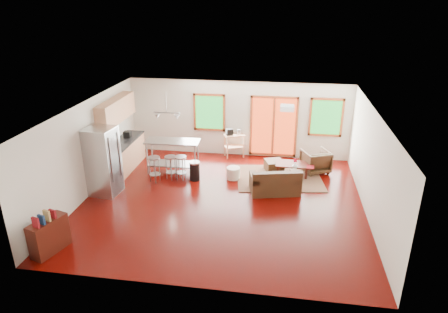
# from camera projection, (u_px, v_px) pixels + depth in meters

# --- Properties ---
(floor) EXTENTS (7.50, 7.00, 0.02)m
(floor) POSITION_uv_depth(u_px,v_px,m) (222.00, 202.00, 10.88)
(floor) COLOR #350200
(floor) RESTS_ON ground
(ceiling) EXTENTS (7.50, 7.00, 0.02)m
(ceiling) POSITION_uv_depth(u_px,v_px,m) (222.00, 108.00, 9.90)
(ceiling) COLOR silver
(ceiling) RESTS_ON ground
(back_wall) EXTENTS (7.50, 0.02, 2.60)m
(back_wall) POSITION_uv_depth(u_px,v_px,m) (238.00, 119.00, 13.60)
(back_wall) COLOR beige
(back_wall) RESTS_ON ground
(left_wall) EXTENTS (0.02, 7.00, 2.60)m
(left_wall) POSITION_uv_depth(u_px,v_px,m) (87.00, 149.00, 10.92)
(left_wall) COLOR beige
(left_wall) RESTS_ON ground
(right_wall) EXTENTS (0.02, 7.00, 2.60)m
(right_wall) POSITION_uv_depth(u_px,v_px,m) (372.00, 166.00, 9.85)
(right_wall) COLOR beige
(right_wall) RESTS_ON ground
(front_wall) EXTENTS (7.50, 0.02, 2.60)m
(front_wall) POSITION_uv_depth(u_px,v_px,m) (192.00, 230.00, 7.17)
(front_wall) COLOR beige
(front_wall) RESTS_ON ground
(window_left) EXTENTS (1.10, 0.05, 1.30)m
(window_left) POSITION_uv_depth(u_px,v_px,m) (209.00, 112.00, 13.62)
(window_left) COLOR #14501A
(window_left) RESTS_ON back_wall
(french_doors) EXTENTS (1.60, 0.05, 2.10)m
(french_doors) POSITION_uv_depth(u_px,v_px,m) (273.00, 127.00, 13.46)
(french_doors) COLOR #A52F11
(french_doors) RESTS_ON back_wall
(window_right) EXTENTS (1.10, 0.05, 1.30)m
(window_right) POSITION_uv_depth(u_px,v_px,m) (326.00, 117.00, 13.07)
(window_right) COLOR #14501A
(window_right) RESTS_ON back_wall
(rug) EXTENTS (2.81, 2.32, 0.03)m
(rug) POSITION_uv_depth(u_px,v_px,m) (279.00, 178.00, 12.25)
(rug) COLOR #4E603C
(rug) RESTS_ON floor
(loveseat) EXTENTS (1.52, 1.07, 0.73)m
(loveseat) POSITION_uv_depth(u_px,v_px,m) (275.00, 183.00, 11.28)
(loveseat) COLOR black
(loveseat) RESTS_ON floor
(coffee_table) EXTENTS (1.03, 0.63, 0.41)m
(coffee_table) POSITION_uv_depth(u_px,v_px,m) (292.00, 165.00, 12.31)
(coffee_table) COLOR #350F09
(coffee_table) RESTS_ON floor
(armchair) EXTENTS (1.00, 0.97, 0.80)m
(armchair) POSITION_uv_depth(u_px,v_px,m) (316.00, 160.00, 12.56)
(armchair) COLOR black
(armchair) RESTS_ON floor
(ottoman) EXTENTS (0.68, 0.68, 0.36)m
(ottoman) POSITION_uv_depth(u_px,v_px,m) (274.00, 166.00, 12.69)
(ottoman) COLOR black
(ottoman) RESTS_ON floor
(pouf) EXTENTS (0.55, 0.55, 0.36)m
(pouf) POSITION_uv_depth(u_px,v_px,m) (233.00, 173.00, 12.17)
(pouf) COLOR silver
(pouf) RESTS_ON floor
(vase) EXTENTS (0.22, 0.23, 0.31)m
(vase) POSITION_uv_depth(u_px,v_px,m) (295.00, 165.00, 11.90)
(vase) COLOR silver
(vase) RESTS_ON coffee_table
(book) EXTENTS (0.22, 0.04, 0.29)m
(book) POSITION_uv_depth(u_px,v_px,m) (307.00, 163.00, 11.97)
(book) COLOR maroon
(book) RESTS_ON coffee_table
(cabinets) EXTENTS (0.64, 2.24, 2.30)m
(cabinets) POSITION_uv_depth(u_px,v_px,m) (122.00, 142.00, 12.58)
(cabinets) COLOR tan
(cabinets) RESTS_ON floor
(refrigerator) EXTENTS (0.85, 0.82, 1.92)m
(refrigerator) POSITION_uv_depth(u_px,v_px,m) (103.00, 161.00, 11.01)
(refrigerator) COLOR #B7BABC
(refrigerator) RESTS_ON floor
(island) EXTENTS (1.68, 0.72, 1.05)m
(island) POSITION_uv_depth(u_px,v_px,m) (173.00, 151.00, 12.43)
(island) COLOR #B7BABC
(island) RESTS_ON floor
(cup) EXTENTS (0.12, 0.10, 0.11)m
(cup) POSITION_uv_depth(u_px,v_px,m) (186.00, 146.00, 12.00)
(cup) COLOR silver
(cup) RESTS_ON island
(bar_stool_a) EXTENTS (0.48, 0.48, 0.78)m
(bar_stool_a) POSITION_uv_depth(u_px,v_px,m) (154.00, 164.00, 11.83)
(bar_stool_a) COLOR #B7BABC
(bar_stool_a) RESTS_ON floor
(bar_stool_b) EXTENTS (0.46, 0.46, 0.74)m
(bar_stool_b) POSITION_uv_depth(u_px,v_px,m) (171.00, 162.00, 12.01)
(bar_stool_b) COLOR #B7BABC
(bar_stool_b) RESTS_ON floor
(bar_stool_c) EXTENTS (0.39, 0.39, 0.75)m
(bar_stool_c) POSITION_uv_depth(u_px,v_px,m) (181.00, 162.00, 11.98)
(bar_stool_c) COLOR #B7BABC
(bar_stool_c) RESTS_ON floor
(trash_can) EXTENTS (0.40, 0.40, 0.59)m
(trash_can) POSITION_uv_depth(u_px,v_px,m) (195.00, 171.00, 12.04)
(trash_can) COLOR black
(trash_can) RESTS_ON floor
(kitchen_cart) EXTENTS (0.79, 0.66, 1.02)m
(kitchen_cart) POSITION_uv_depth(u_px,v_px,m) (234.00, 138.00, 13.64)
(kitchen_cart) COLOR tan
(kitchen_cart) RESTS_ON floor
(bookshelf) EXTENTS (0.57, 0.93, 1.02)m
(bookshelf) POSITION_uv_depth(u_px,v_px,m) (49.00, 235.00, 8.62)
(bookshelf) COLOR #350F09
(bookshelf) RESTS_ON floor
(ceiling_flush) EXTENTS (0.35, 0.35, 0.12)m
(ceiling_flush) POSITION_uv_depth(u_px,v_px,m) (287.00, 108.00, 10.25)
(ceiling_flush) COLOR white
(ceiling_flush) RESTS_ON ceiling
(pendant_light) EXTENTS (0.80, 0.18, 0.79)m
(pendant_light) POSITION_uv_depth(u_px,v_px,m) (167.00, 116.00, 11.81)
(pendant_light) COLOR gray
(pendant_light) RESTS_ON ceiling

